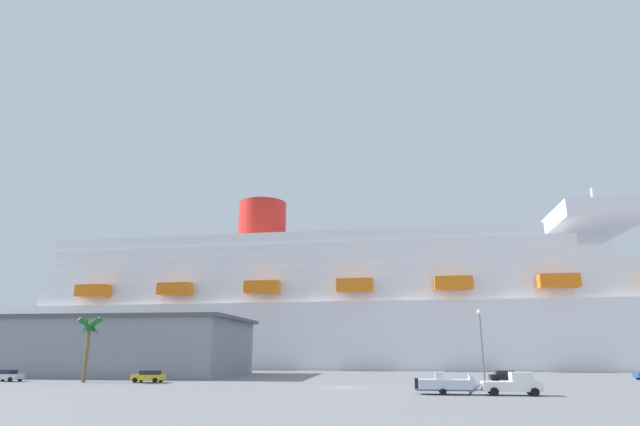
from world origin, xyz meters
The scene contains 10 objects.
ground_plane centered at (0.00, 30.00, 0.00)m, with size 600.00×600.00×0.00m, color gray.
cruise_ship centered at (0.83, 68.70, 13.38)m, with size 223.63×46.08×52.53m.
terminal_building centered at (-44.72, 23.82, 4.94)m, with size 49.73×26.17×9.84m.
pickup_truck centered at (17.59, -8.67, 1.04)m, with size 5.65×2.40×2.20m.
small_boat_on_trailer centered at (11.69, -8.51, 0.96)m, with size 7.30×2.43×2.15m.
palm_tree centered at (-36.28, 4.62, 7.00)m, with size 3.75×3.63×8.90m.
street_lamp centered at (16.40, 0.36, 5.77)m, with size 0.56×0.56×9.01m.
parked_car_yellow_taxi centered at (-27.48, 5.89, 0.83)m, with size 4.35×2.12×1.58m.
parked_car_silver_sedan centered at (-48.40, 5.23, 0.83)m, with size 4.48×2.28×1.58m.
parked_car_black_coupe centered at (21.45, 12.76, 0.83)m, with size 4.53×2.12×1.58m.
Camera 1 is at (5.48, -63.18, 4.35)m, focal length 28.28 mm.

